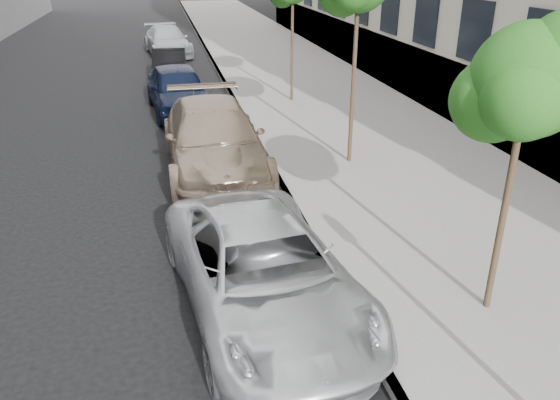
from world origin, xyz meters
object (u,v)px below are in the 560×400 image
object	(u,v)px
tree_near	(531,80)
sedan_black	(170,64)
minivan	(264,271)
sedan_blue	(178,89)
sedan_rear	(167,41)
suv	(214,139)

from	to	relation	value
tree_near	sedan_black	world-z (taller)	tree_near
minivan	sedan_black	size ratio (longest dim) A/B	1.31
sedan_blue	tree_near	bearing A→B (deg)	-77.65
sedan_black	sedan_rear	size ratio (longest dim) A/B	0.77
minivan	suv	bearing A→B (deg)	84.46
suv	sedan_rear	size ratio (longest dim) A/B	1.15
suv	sedan_blue	distance (m)	5.85
sedan_blue	sedan_black	distance (m)	5.52
minivan	suv	size ratio (longest dim) A/B	0.88
tree_near	minivan	xyz separation A→B (m)	(-3.33, 0.78, -2.86)
tree_near	minivan	bearing A→B (deg)	166.80
minivan	sedan_blue	world-z (taller)	sedan_blue
minivan	sedan_blue	xyz separation A→B (m)	(-0.75, 11.86, 0.09)
minivan	sedan_rear	xyz separation A→B (m)	(-0.83, 23.64, 0.02)
sedan_black	minivan	bearing A→B (deg)	-83.70
suv	minivan	bearing A→B (deg)	-89.14
tree_near	sedan_blue	bearing A→B (deg)	107.88
tree_near	suv	world-z (taller)	tree_near
tree_near	sedan_rear	bearing A→B (deg)	99.66
tree_near	sedan_blue	distance (m)	13.57
minivan	suv	world-z (taller)	suv
tree_near	minivan	size ratio (longest dim) A/B	0.85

